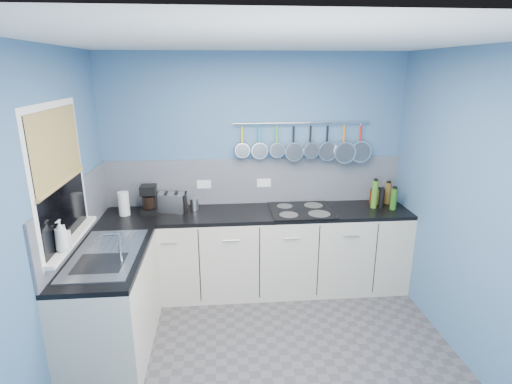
{
  "coord_description": "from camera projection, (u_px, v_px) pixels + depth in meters",
  "views": [
    {
      "loc": [
        -0.36,
        -2.76,
        2.33
      ],
      "look_at": [
        -0.05,
        0.75,
        1.25
      ],
      "focal_mm": 28.42,
      "sensor_mm": 36.0,
      "label": 1
    }
  ],
  "objects": [
    {
      "name": "socket_right",
      "position": [
        264.0,
        183.0,
        4.43
      ],
      "size": [
        0.15,
        0.01,
        0.09
      ],
      "primitive_type": "cube",
      "color": "white",
      "rests_on": "backsplash_back"
    },
    {
      "name": "mixer_tap",
      "position": [
        120.0,
        248.0,
        3.06
      ],
      "size": [
        0.12,
        0.08,
        0.26
      ],
      "primitive_type": null,
      "color": "silver",
      "rests_on": "worktop_left"
    },
    {
      "name": "wall_front",
      "position": [
        321.0,
        364.0,
        1.54
      ],
      "size": [
        3.2,
        0.02,
        2.5
      ],
      "primitive_type": "cube",
      "color": "#416893",
      "rests_on": "ground"
    },
    {
      "name": "coffee_maker",
      "position": [
        149.0,
        200.0,
        4.12
      ],
      "size": [
        0.17,
        0.19,
        0.29
      ],
      "primitive_type": null,
      "rotation": [
        0.0,
        0.0,
        0.01
      ],
      "color": "black",
      "rests_on": "worktop_back"
    },
    {
      "name": "condiment_1",
      "position": [
        378.0,
        197.0,
        4.44
      ],
      "size": [
        0.06,
        0.06,
        0.17
      ],
      "primitive_type": "cylinder",
      "color": "olive",
      "rests_on": "worktop_back"
    },
    {
      "name": "condiment_2",
      "position": [
        373.0,
        197.0,
        4.43
      ],
      "size": [
        0.07,
        0.07,
        0.16
      ],
      "primitive_type": "cylinder",
      "color": "#4C190C",
      "rests_on": "worktop_back"
    },
    {
      "name": "soap_bottle_a",
      "position": [
        61.0,
        236.0,
        2.93
      ],
      "size": [
        0.1,
        0.1,
        0.24
      ],
      "primitive_type": "imported",
      "rotation": [
        0.0,
        0.0,
        -0.11
      ],
      "color": "white",
      "rests_on": "window_sill"
    },
    {
      "name": "condiment_4",
      "position": [
        381.0,
        198.0,
        4.33
      ],
      "size": [
        0.06,
        0.06,
        0.2
      ],
      "primitive_type": "cylinder",
      "color": "black",
      "rests_on": "worktop_back"
    },
    {
      "name": "floor",
      "position": [
        270.0,
        364.0,
        3.34
      ],
      "size": [
        3.2,
        3.0,
        0.02
      ],
      "primitive_type": "cube",
      "color": "#47474C",
      "rests_on": "ground"
    },
    {
      "name": "pan_7",
      "position": [
        360.0,
        142.0,
        4.35
      ],
      "size": [
        0.23,
        0.08,
        0.42
      ],
      "primitive_type": null,
      "color": "silver",
      "rests_on": "pot_rail"
    },
    {
      "name": "sink_unit",
      "position": [
        106.0,
        253.0,
        3.25
      ],
      "size": [
        0.5,
        0.95,
        0.01
      ],
      "primitive_type": "cube",
      "color": "silver",
      "rests_on": "worktop_left"
    },
    {
      "name": "condiment_3",
      "position": [
        393.0,
        200.0,
        4.32
      ],
      "size": [
        0.07,
        0.07,
        0.16
      ],
      "primitive_type": "cylinder",
      "color": "black",
      "rests_on": "worktop_back"
    },
    {
      "name": "wall_left",
      "position": [
        44.0,
        229.0,
        2.84
      ],
      "size": [
        0.02,
        3.0,
        2.5
      ],
      "primitive_type": "cube",
      "color": "#416893",
      "rests_on": "ground"
    },
    {
      "name": "window_frame",
      "position": [
        59.0,
        176.0,
        3.04
      ],
      "size": [
        0.01,
        1.0,
        1.1
      ],
      "primitive_type": "cube",
      "color": "white",
      "rests_on": "wall_left"
    },
    {
      "name": "wall_right",
      "position": [
        479.0,
        215.0,
        3.11
      ],
      "size": [
        0.02,
        3.0,
        2.5
      ],
      "primitive_type": "cube",
      "color": "#416893",
      "rests_on": "ground"
    },
    {
      "name": "pot_rail",
      "position": [
        302.0,
        123.0,
        4.25
      ],
      "size": [
        1.45,
        0.02,
        0.02
      ],
      "primitive_type": "cylinder",
      "rotation": [
        0.0,
        1.57,
        0.0
      ],
      "color": "silver",
      "rests_on": "wall_back"
    },
    {
      "name": "pan_3",
      "position": [
        293.0,
        142.0,
        4.29
      ],
      "size": [
        0.2,
        0.1,
        0.39
      ],
      "primitive_type": null,
      "color": "silver",
      "rests_on": "pot_rail"
    },
    {
      "name": "pan_1",
      "position": [
        259.0,
        141.0,
        4.25
      ],
      "size": [
        0.18,
        0.07,
        0.37
      ],
      "primitive_type": null,
      "color": "silver",
      "rests_on": "pot_rail"
    },
    {
      "name": "cabinet_run_left",
      "position": [
        112.0,
        305.0,
        3.39
      ],
      "size": [
        0.6,
        1.2,
        0.86
      ],
      "primitive_type": "cube",
      "color": "beige",
      "rests_on": "ground"
    },
    {
      "name": "socket_left",
      "position": [
        204.0,
        184.0,
        4.37
      ],
      "size": [
        0.15,
        0.01,
        0.09
      ],
      "primitive_type": "cube",
      "color": "white",
      "rests_on": "backsplash_back"
    },
    {
      "name": "window_sill",
      "position": [
        72.0,
        239.0,
        3.19
      ],
      "size": [
        0.1,
        0.98,
        0.03
      ],
      "primitive_type": "cube",
      "color": "white",
      "rests_on": "wall_left"
    },
    {
      "name": "wall_back",
      "position": [
        254.0,
        172.0,
        4.42
      ],
      "size": [
        3.2,
        0.02,
        2.5
      ],
      "primitive_type": "cube",
      "color": "#416893",
      "rests_on": "ground"
    },
    {
      "name": "worktop_back",
      "position": [
        257.0,
        213.0,
        4.23
      ],
      "size": [
        3.2,
        0.6,
        0.04
      ],
      "primitive_type": "cube",
      "color": "black",
      "rests_on": "cabinet_run_back"
    },
    {
      "name": "pan_5",
      "position": [
        327.0,
        142.0,
        4.32
      ],
      "size": [
        0.21,
        0.08,
        0.4
      ],
      "primitive_type": null,
      "color": "silver",
      "rests_on": "pot_rail"
    },
    {
      "name": "backsplash_back",
      "position": [
        255.0,
        181.0,
        4.42
      ],
      "size": [
        3.2,
        0.02,
        0.5
      ],
      "primitive_type": "cube",
      "color": "gray",
      "rests_on": "wall_back"
    },
    {
      "name": "bamboo_blind",
      "position": [
        57.0,
        147.0,
        2.98
      ],
      "size": [
        0.01,
        0.9,
        0.55
      ],
      "primitive_type": "cube",
      "color": "tan",
      "rests_on": "wall_left"
    },
    {
      "name": "toaster",
      "position": [
        172.0,
        202.0,
        4.21
      ],
      "size": [
        0.33,
        0.24,
        0.19
      ],
      "primitive_type": "cube",
      "rotation": [
        0.0,
        0.0,
        -0.24
      ],
      "color": "silver",
      "rests_on": "worktop_back"
    },
    {
      "name": "window_glass",
      "position": [
        60.0,
        176.0,
        3.04
      ],
      "size": [
        0.01,
        0.9,
        1.0
      ],
      "primitive_type": "cube",
      "color": "black",
      "rests_on": "wall_left"
    },
    {
      "name": "worktop_left",
      "position": [
        107.0,
        256.0,
        3.26
      ],
      "size": [
        0.6,
        1.2,
        0.04
      ],
      "primitive_type": "cube",
      "color": "black",
      "rests_on": "cabinet_run_left"
    },
    {
      "name": "paper_towel",
      "position": [
        124.0,
        204.0,
        4.09
      ],
      "size": [
        0.13,
        0.13,
        0.24
      ],
      "primitive_type": "cylinder",
      "rotation": [
        0.0,
        0.0,
        -0.19
      ],
      "color": "white",
      "rests_on": "worktop_back"
    },
    {
      "name": "ceiling",
      "position": [
        274.0,
        39.0,
        2.61
      ],
      "size": [
        3.2,
        3.0,
        0.02
      ],
      "primitive_type": "cube",
      "color": "white",
      "rests_on": "ground"
    },
    {
      "name": "pan_0",
      "position": [
        242.0,
        141.0,
        4.23
      ],
      "size": [
        0.16,
        0.08,
        0.35
      ],
      "primitive_type": null,
      "color": "silver",
      "rests_on": "pot_rail"
    },
    {
      "name": "pan_6",
      "position": [
        344.0,
        143.0,
        4.34
      ],
      "size": [
        0.24,
        0.11,
        0.43
      ],
      "primitive_type": null,
      "color": "silver",
      "rests_on": "pot_rail"
    },
    {
      "name": "pan_4",
      "position": [
        310.0,
        140.0,
        4.3
      ],
      "size": [
        0.17,
        0.12,
        0.36
      ],
      "primitive_type": null,
      "color": "silver",
      "rests_on": "pot_rail"
    },
    {
      "name": "pan_2",
      "position": [
        276.0,
        140.0,
        4.26
      ],
      "size": [
        0.16,
        0.1,
        0.35
      ],
      "primitive_type": null,
      "color": "silver",
      "rests_on": "pot_rail"
    },
    {
      "name": "condiment_0",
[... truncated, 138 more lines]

